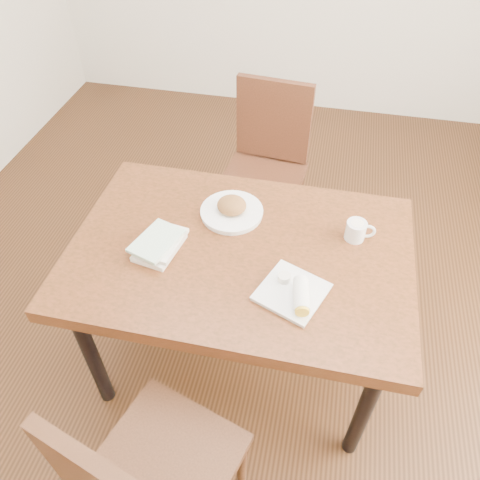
% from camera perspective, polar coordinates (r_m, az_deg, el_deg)
% --- Properties ---
extents(ground, '(4.00, 5.00, 0.01)m').
position_cam_1_polar(ground, '(2.38, -0.00, -13.81)').
color(ground, '#472814').
rests_on(ground, ground).
extents(room_walls, '(4.02, 5.02, 2.80)m').
position_cam_1_polar(room_walls, '(1.29, -0.00, 27.04)').
color(room_walls, silver).
rests_on(room_walls, ground).
extents(table, '(1.30, 0.88, 0.75)m').
position_cam_1_polar(table, '(1.83, -0.00, -2.82)').
color(table, brown).
rests_on(table, ground).
extents(chair_near, '(0.52, 0.52, 0.95)m').
position_cam_1_polar(chair_near, '(1.58, -11.33, -26.64)').
color(chair_near, '#4E2916').
rests_on(chair_near, ground).
extents(chair_far, '(0.46, 0.46, 0.95)m').
position_cam_1_polar(chair_far, '(2.57, 3.27, 9.73)').
color(chair_far, '#4F2516').
rests_on(chair_far, ground).
extents(plate_scone, '(0.26, 0.26, 0.08)m').
position_cam_1_polar(plate_scone, '(1.90, -1.01, 3.73)').
color(plate_scone, white).
rests_on(plate_scone, table).
extents(coffee_mug, '(0.12, 0.08, 0.08)m').
position_cam_1_polar(coffee_mug, '(1.84, 14.04, 1.16)').
color(coffee_mug, white).
rests_on(coffee_mug, table).
extents(plate_burrito, '(0.28, 0.28, 0.07)m').
position_cam_1_polar(plate_burrito, '(1.62, 6.68, -6.41)').
color(plate_burrito, white).
rests_on(plate_burrito, table).
extents(book_stack, '(0.19, 0.23, 0.05)m').
position_cam_1_polar(book_stack, '(1.78, -9.77, -0.46)').
color(book_stack, white).
rests_on(book_stack, table).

